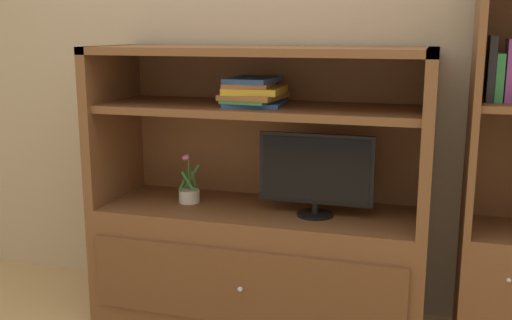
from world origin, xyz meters
name	(u,v)px	position (x,y,z in m)	size (l,w,h in m)	color
painted_rear_wall	(279,37)	(0.00, 0.75, 1.40)	(6.00, 0.10, 2.80)	tan
media_console	(259,235)	(0.00, 0.41, 0.45)	(1.59, 0.58, 1.36)	brown
tv_monitor	(316,172)	(0.28, 0.36, 0.80)	(0.53, 0.17, 0.39)	black
potted_plant	(189,193)	(-0.37, 0.40, 0.64)	(0.10, 0.12, 0.25)	beige
magazine_stack	(254,92)	(-0.02, 0.39, 1.15)	(0.29, 0.35, 0.13)	#2D519E
bookshelf_tall	(507,224)	(1.12, 0.41, 0.61)	(0.37, 0.43, 1.79)	brown
upright_book_row	(507,71)	(1.07, 0.40, 1.27)	(0.16, 0.18, 0.27)	black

